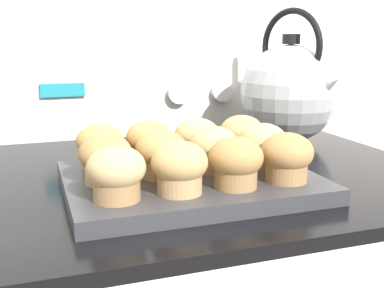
{
  "coord_description": "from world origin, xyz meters",
  "views": [
    {
      "loc": [
        -0.24,
        -0.4,
        1.12
      ],
      "look_at": [
        -0.03,
        0.22,
        0.97
      ],
      "focal_mm": 45.0,
      "sensor_mm": 36.0,
      "label": 1
    }
  ],
  "objects_px": {
    "muffin_r1_c2": "(214,149)",
    "muffin_r2_c3": "(242,135)",
    "muffin_r1_c3": "(263,145)",
    "tea_kettle": "(289,92)",
    "muffin_pan": "(189,181)",
    "muffin_r0_c2": "(236,162)",
    "muffin_r2_c1": "(149,142)",
    "muffin_r1_c1": "(161,154)",
    "muffin_r0_c3": "(287,157)",
    "muffin_r0_c1": "(180,167)",
    "muffin_r0_c0": "(116,173)",
    "muffin_r2_c2": "(197,139)",
    "muffin_r2_c0": "(100,146)",
    "muffin_r1_c0": "(106,158)"
  },
  "relations": [
    {
      "from": "muffin_pan",
      "to": "muffin_r2_c0",
      "type": "relative_size",
      "value": 4.87
    },
    {
      "from": "muffin_r2_c0",
      "to": "muffin_r2_c2",
      "type": "relative_size",
      "value": 1.0
    },
    {
      "from": "muffin_r0_c0",
      "to": "muffin_r2_c1",
      "type": "xyz_separation_m",
      "value": [
        0.08,
        0.15,
        0.0
      ]
    },
    {
      "from": "muffin_r0_c1",
      "to": "muffin_r2_c2",
      "type": "distance_m",
      "value": 0.17
    },
    {
      "from": "muffin_r0_c0",
      "to": "muffin_r2_c0",
      "type": "relative_size",
      "value": 1.0
    },
    {
      "from": "muffin_r1_c0",
      "to": "muffin_r1_c2",
      "type": "distance_m",
      "value": 0.16
    },
    {
      "from": "muffin_r0_c2",
      "to": "muffin_r2_c3",
      "type": "xyz_separation_m",
      "value": [
        0.08,
        0.15,
        0.0
      ]
    },
    {
      "from": "muffin_r1_c0",
      "to": "muffin_r2_c2",
      "type": "relative_size",
      "value": 1.0
    },
    {
      "from": "tea_kettle",
      "to": "muffin_r2_c2",
      "type": "bearing_deg",
      "value": -148.43
    },
    {
      "from": "muffin_r2_c2",
      "to": "muffin_r1_c2",
      "type": "bearing_deg",
      "value": -90.58
    },
    {
      "from": "muffin_r0_c3",
      "to": "muffin_r0_c0",
      "type": "bearing_deg",
      "value": -179.36
    },
    {
      "from": "muffin_r1_c3",
      "to": "muffin_r2_c3",
      "type": "bearing_deg",
      "value": 89.04
    },
    {
      "from": "muffin_r0_c0",
      "to": "muffin_r0_c2",
      "type": "bearing_deg",
      "value": 0.01
    },
    {
      "from": "tea_kettle",
      "to": "muffin_r1_c2",
      "type": "bearing_deg",
      "value": -138.01
    },
    {
      "from": "muffin_r0_c3",
      "to": "tea_kettle",
      "type": "relative_size",
      "value": 0.27
    },
    {
      "from": "muffin_r0_c0",
      "to": "muffin_r0_c2",
      "type": "xyz_separation_m",
      "value": [
        0.15,
        0.0,
        0.0
      ]
    },
    {
      "from": "muffin_r0_c3",
      "to": "muffin_r0_c1",
      "type": "bearing_deg",
      "value": -179.15
    },
    {
      "from": "muffin_r2_c2",
      "to": "muffin_r2_c1",
      "type": "bearing_deg",
      "value": 177.54
    },
    {
      "from": "muffin_r1_c3",
      "to": "muffin_r1_c2",
      "type": "bearing_deg",
      "value": 177.79
    },
    {
      "from": "tea_kettle",
      "to": "muffin_r2_c3",
      "type": "bearing_deg",
      "value": -138.78
    },
    {
      "from": "muffin_r0_c3",
      "to": "muffin_r2_c2",
      "type": "xyz_separation_m",
      "value": [
        -0.08,
        0.15,
        0.0
      ]
    },
    {
      "from": "muffin_r0_c3",
      "to": "muffin_r2_c1",
      "type": "height_order",
      "value": "same"
    },
    {
      "from": "muffin_r0_c1",
      "to": "muffin_r1_c3",
      "type": "height_order",
      "value": "same"
    },
    {
      "from": "muffin_r0_c3",
      "to": "muffin_r1_c1",
      "type": "height_order",
      "value": "same"
    },
    {
      "from": "muffin_r1_c3",
      "to": "muffin_pan",
      "type": "bearing_deg",
      "value": 179.42
    },
    {
      "from": "muffin_r2_c0",
      "to": "muffin_r2_c1",
      "type": "bearing_deg",
      "value": 3.16
    },
    {
      "from": "muffin_r1_c2",
      "to": "muffin_r2_c3",
      "type": "bearing_deg",
      "value": 43.64
    },
    {
      "from": "muffin_r0_c1",
      "to": "muffin_pan",
      "type": "bearing_deg",
      "value": 63.52
    },
    {
      "from": "muffin_r2_c3",
      "to": "muffin_r2_c1",
      "type": "bearing_deg",
      "value": 179.59
    },
    {
      "from": "muffin_r2_c2",
      "to": "tea_kettle",
      "type": "bearing_deg",
      "value": 31.57
    },
    {
      "from": "muffin_r2_c2",
      "to": "muffin_r1_c3",
      "type": "bearing_deg",
      "value": -44.7
    },
    {
      "from": "muffin_r0_c2",
      "to": "muffin_r0_c3",
      "type": "relative_size",
      "value": 1.0
    },
    {
      "from": "muffin_pan",
      "to": "muffin_r0_c2",
      "type": "xyz_separation_m",
      "value": [
        0.04,
        -0.08,
        0.04
      ]
    },
    {
      "from": "muffin_r1_c2",
      "to": "muffin_r0_c0",
      "type": "bearing_deg",
      "value": -153.17
    },
    {
      "from": "muffin_r1_c1",
      "to": "muffin_r1_c2",
      "type": "height_order",
      "value": "same"
    },
    {
      "from": "muffin_pan",
      "to": "muffin_r1_c3",
      "type": "bearing_deg",
      "value": -0.58
    },
    {
      "from": "muffin_r0_c1",
      "to": "muffin_r1_c2",
      "type": "height_order",
      "value": "same"
    },
    {
      "from": "muffin_r0_c0",
      "to": "muffin_r2_c3",
      "type": "bearing_deg",
      "value": 33.3
    },
    {
      "from": "muffin_r1_c3",
      "to": "tea_kettle",
      "type": "height_order",
      "value": "tea_kettle"
    },
    {
      "from": "muffin_r1_c0",
      "to": "muffin_r2_c1",
      "type": "height_order",
      "value": "same"
    },
    {
      "from": "muffin_r0_c0",
      "to": "muffin_pan",
      "type": "bearing_deg",
      "value": 33.22
    },
    {
      "from": "muffin_r0_c1",
      "to": "muffin_r0_c3",
      "type": "xyz_separation_m",
      "value": [
        0.15,
        0.0,
        0.0
      ]
    },
    {
      "from": "muffin_r1_c2",
      "to": "muffin_r1_c1",
      "type": "bearing_deg",
      "value": -177.63
    },
    {
      "from": "muffin_r1_c1",
      "to": "muffin_r1_c3",
      "type": "bearing_deg",
      "value": 0.09
    },
    {
      "from": "muffin_r1_c3",
      "to": "muffin_r0_c3",
      "type": "bearing_deg",
      "value": -91.4
    },
    {
      "from": "muffin_pan",
      "to": "muffin_r1_c1",
      "type": "relative_size",
      "value": 4.87
    },
    {
      "from": "muffin_r2_c1",
      "to": "muffin_r1_c1",
      "type": "bearing_deg",
      "value": -92.15
    },
    {
      "from": "muffin_r1_c0",
      "to": "muffin_r2_c3",
      "type": "height_order",
      "value": "same"
    },
    {
      "from": "muffin_r0_c1",
      "to": "muffin_r1_c1",
      "type": "height_order",
      "value": "same"
    },
    {
      "from": "muffin_pan",
      "to": "muffin_r1_c2",
      "type": "height_order",
      "value": "muffin_r1_c2"
    }
  ]
}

